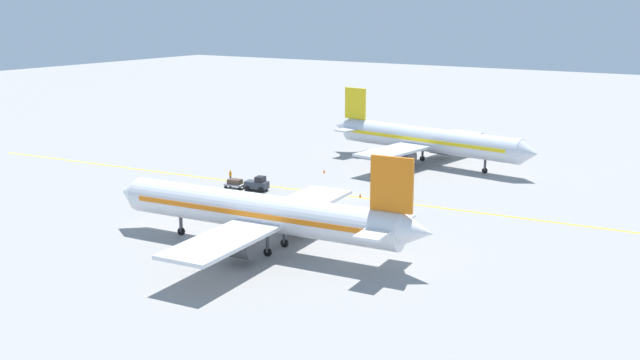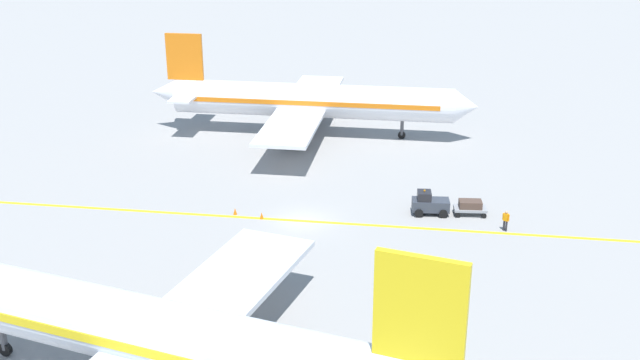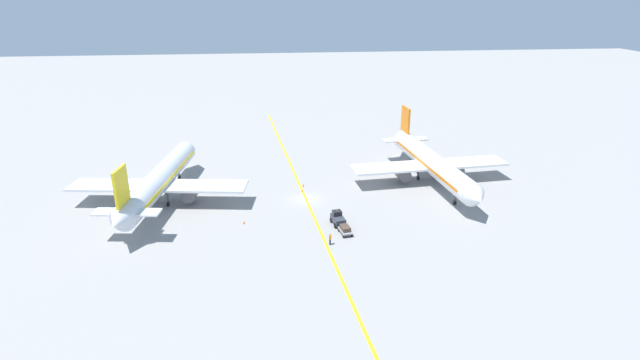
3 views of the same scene
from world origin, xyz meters
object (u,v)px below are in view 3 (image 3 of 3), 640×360
at_px(ground_crew_worker, 330,239).
at_px(traffic_cone_near_nose, 244,222).
at_px(airplane_adjacent_stand, 431,163).
at_px(traffic_cone_by_wingtip, 303,185).
at_px(airplane_at_gate, 159,181).
at_px(baggage_tug_dark, 338,219).
at_px(baggage_cart_trailing, 345,229).
at_px(traffic_cone_mid_apron, 124,217).
at_px(traffic_cone_far_edge, 302,190).

height_order(ground_crew_worker, traffic_cone_near_nose, ground_crew_worker).
height_order(airplane_adjacent_stand, ground_crew_worker, airplane_adjacent_stand).
bearing_deg(traffic_cone_by_wingtip, airplane_at_gate, -170.14).
height_order(baggage_tug_dark, ground_crew_worker, baggage_tug_dark).
xyz_separation_m(baggage_cart_trailing, ground_crew_worker, (-2.52, -2.81, 0.15)).
bearing_deg(baggage_cart_trailing, airplane_adjacent_stand, 44.90).
distance_m(baggage_cart_trailing, traffic_cone_mid_apron, 33.25).
bearing_deg(traffic_cone_far_edge, ground_crew_worker, -83.43).
height_order(baggage_tug_dark, baggage_cart_trailing, baggage_tug_dark).
bearing_deg(ground_crew_worker, traffic_cone_far_edge, 96.57).
xyz_separation_m(traffic_cone_near_nose, traffic_cone_by_wingtip, (9.86, 13.72, 0.00)).
xyz_separation_m(airplane_adjacent_stand, ground_crew_worker, (-20.72, -20.95, -2.80)).
height_order(baggage_cart_trailing, traffic_cone_by_wingtip, baggage_cart_trailing).
xyz_separation_m(baggage_tug_dark, traffic_cone_mid_apron, (-31.55, 5.33, -0.63)).
bearing_deg(airplane_adjacent_stand, traffic_cone_far_edge, -175.26).
relative_size(baggage_cart_trailing, traffic_cone_near_nose, 5.10).
height_order(traffic_cone_mid_apron, traffic_cone_by_wingtip, same).
height_order(baggage_tug_dark, traffic_cone_near_nose, baggage_tug_dark).
relative_size(airplane_at_gate, airplane_adjacent_stand, 1.00).
relative_size(baggage_cart_trailing, traffic_cone_mid_apron, 5.10).
bearing_deg(baggage_tug_dark, traffic_cone_mid_apron, 170.42).
distance_m(ground_crew_worker, traffic_cone_far_edge, 19.19).
height_order(airplane_adjacent_stand, traffic_cone_by_wingtip, airplane_adjacent_stand).
xyz_separation_m(baggage_tug_dark, traffic_cone_far_edge, (-4.14, 12.99, -0.63)).
distance_m(ground_crew_worker, traffic_cone_mid_apron, 31.72).
height_order(airplane_at_gate, baggage_cart_trailing, airplane_at_gate).
bearing_deg(baggage_tug_dark, traffic_cone_by_wingtip, 103.96).
bearing_deg(ground_crew_worker, airplane_at_gate, 145.48).
relative_size(ground_crew_worker, traffic_cone_far_edge, 3.05).
bearing_deg(traffic_cone_near_nose, baggage_tug_dark, -6.85).
distance_m(airplane_at_gate, traffic_cone_by_wingtip, 23.97).
xyz_separation_m(airplane_adjacent_stand, traffic_cone_mid_apron, (-50.32, -9.56, -3.43)).
bearing_deg(airplane_adjacent_stand, traffic_cone_mid_apron, -169.24).
distance_m(baggage_cart_trailing, traffic_cone_far_edge, 16.92).
relative_size(traffic_cone_mid_apron, traffic_cone_by_wingtip, 1.00).
bearing_deg(baggage_tug_dark, baggage_cart_trailing, -80.01).
distance_m(baggage_tug_dark, traffic_cone_mid_apron, 32.00).
bearing_deg(traffic_cone_near_nose, traffic_cone_by_wingtip, 54.30).
bearing_deg(ground_crew_worker, traffic_cone_by_wingtip, 94.98).
distance_m(traffic_cone_mid_apron, traffic_cone_far_edge, 28.46).
distance_m(airplane_at_gate, traffic_cone_far_edge, 23.36).
distance_m(airplane_adjacent_stand, baggage_tug_dark, 24.12).
height_order(baggage_cart_trailing, ground_crew_worker, ground_crew_worker).
bearing_deg(ground_crew_worker, baggage_cart_trailing, 48.10).
bearing_deg(baggage_cart_trailing, traffic_cone_by_wingtip, 103.27).
relative_size(airplane_at_gate, baggage_tug_dark, 11.04).
bearing_deg(baggage_tug_dark, ground_crew_worker, -107.84).
xyz_separation_m(traffic_cone_by_wingtip, traffic_cone_far_edge, (-0.33, -2.37, 0.00)).
relative_size(baggage_cart_trailing, traffic_cone_far_edge, 5.10).
relative_size(ground_crew_worker, traffic_cone_mid_apron, 3.05).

